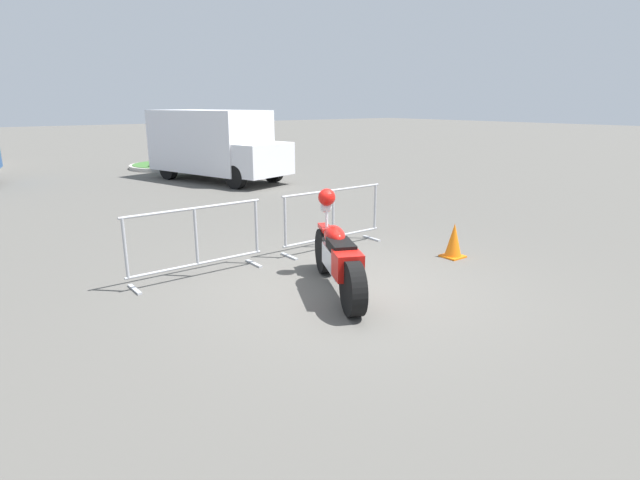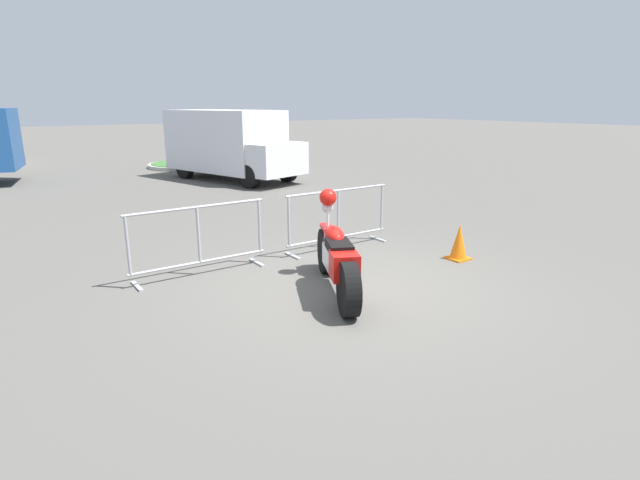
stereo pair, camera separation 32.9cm
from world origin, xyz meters
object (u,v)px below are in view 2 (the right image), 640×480
Objects in this scene: delivery_van at (230,143)px; crowd_barrier_far at (338,218)px; motorcycle at (336,257)px; traffic_cone at (459,242)px; crowd_barrier_near at (199,240)px.

crowd_barrier_far is at bearing -28.31° from delivery_van.
motorcycle is 3.71× the size of traffic_cone.
crowd_barrier_far is at bearing -11.14° from motorcycle.
traffic_cone is (3.87, -1.68, -0.26)m from crowd_barrier_near.
motorcycle is at bearing -126.88° from crowd_barrier_far.
crowd_barrier_near is 1.00× the size of crowd_barrier_far.
traffic_cone is (-0.66, -10.49, -0.95)m from delivery_van.
crowd_barrier_near and crowd_barrier_far have the same top height.
motorcycle reaches higher than crowd_barrier_far.
motorcycle reaches higher than traffic_cone.
motorcycle is 2.58m from traffic_cone.
motorcycle is 1.02× the size of crowd_barrier_near.
motorcycle is 2.16m from crowd_barrier_near.
delivery_van is (1.93, 8.81, 0.69)m from crowd_barrier_far.
crowd_barrier_near is 2.60m from crowd_barrier_far.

